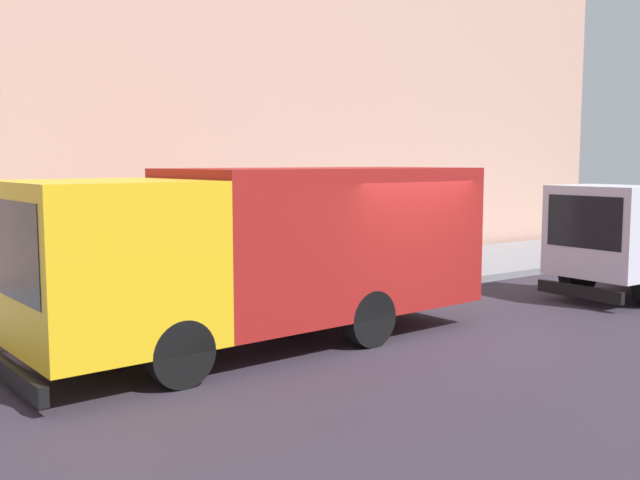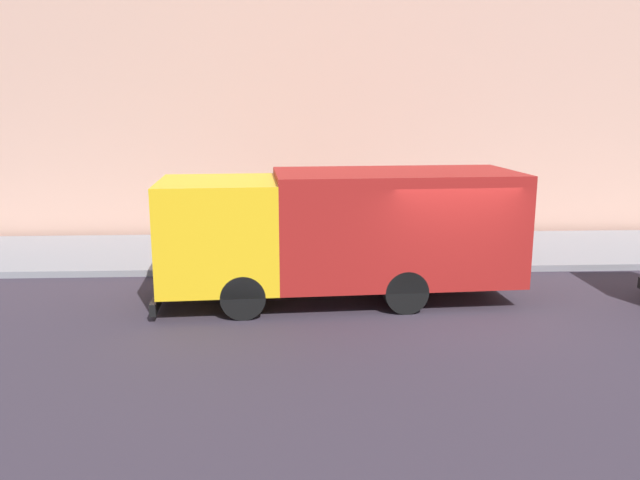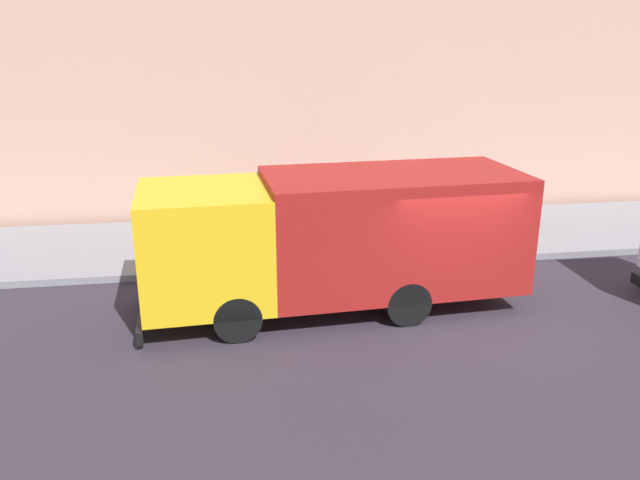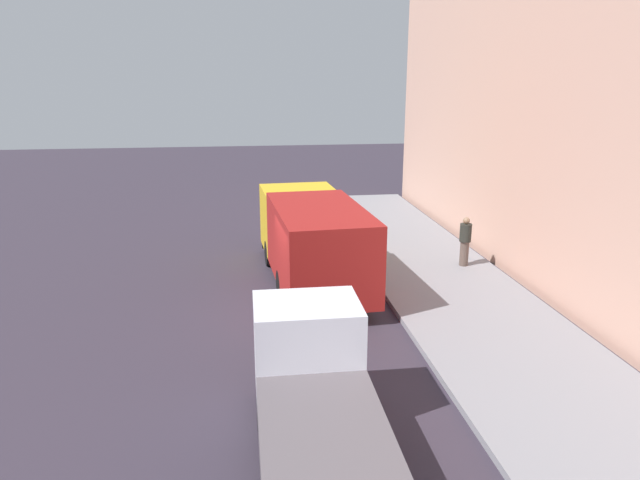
% 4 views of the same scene
% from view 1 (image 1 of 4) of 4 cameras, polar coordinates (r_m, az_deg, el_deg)
% --- Properties ---
extents(ground, '(80.00, 80.00, 0.00)m').
position_cam_1_polar(ground, '(11.84, 7.54, -7.62)').
color(ground, '#332B37').
extents(sidewalk, '(4.32, 30.00, 0.16)m').
position_cam_1_polar(sidewalk, '(15.91, -5.25, -3.73)').
color(sidewalk, gray).
rests_on(sidewalk, ground).
extents(building_facade, '(0.50, 30.00, 11.04)m').
position_cam_1_polar(building_facade, '(18.22, -9.78, 14.65)').
color(building_facade, '#D3A18B').
rests_on(building_facade, ground).
extents(large_utility_truck, '(2.93, 7.62, 2.71)m').
position_cam_1_polar(large_utility_truck, '(11.08, -4.38, -0.50)').
color(large_utility_truck, yellow).
rests_on(large_utility_truck, ground).
extents(small_flatbed_truck, '(1.99, 5.01, 2.34)m').
position_cam_1_polar(small_flatbed_truck, '(16.62, 23.82, -0.22)').
color(small_flatbed_truck, silver).
rests_on(small_flatbed_truck, ground).
extents(pedestrian_walking, '(0.45, 0.45, 1.67)m').
position_cam_1_polar(pedestrian_walking, '(15.64, -16.23, -0.59)').
color(pedestrian_walking, brown).
rests_on(pedestrian_walking, sidewalk).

